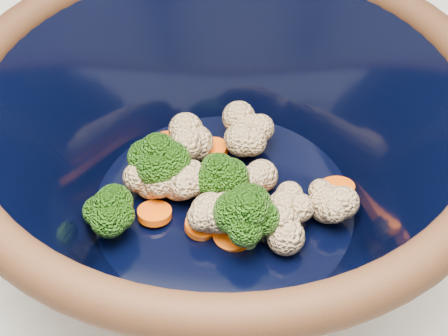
# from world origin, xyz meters

# --- Properties ---
(mixing_bowl) EXTENTS (0.37, 0.37, 0.16)m
(mixing_bowl) POSITION_xyz_m (-0.10, 0.10, 0.99)
(mixing_bowl) COLOR black
(mixing_bowl) RESTS_ON counter
(vegetable_pile) EXTENTS (0.20, 0.15, 0.06)m
(vegetable_pile) POSITION_xyz_m (-0.11, 0.11, 0.96)
(vegetable_pile) COLOR #608442
(vegetable_pile) RESTS_ON mixing_bowl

